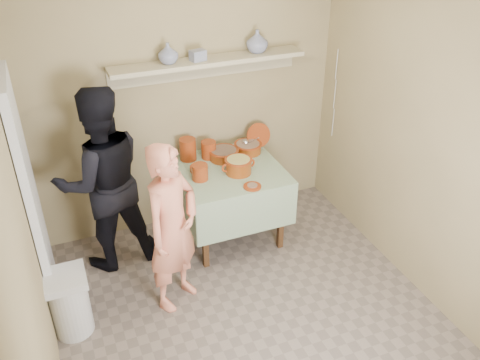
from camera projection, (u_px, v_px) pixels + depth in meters
name	position (u px, v px, depth m)	size (l,w,h in m)	color
ground	(258.00, 330.00, 4.07)	(3.50, 3.50, 0.00)	#73645A
tile_panel	(33.00, 203.00, 3.84)	(0.06, 0.70, 2.00)	silver
plate_stack_a	(188.00, 149.00, 4.88)	(0.16, 0.16, 0.21)	maroon
plate_stack_b	(209.00, 150.00, 4.91)	(0.14, 0.14, 0.17)	maroon
bowl_stack	(200.00, 172.00, 4.57)	(0.15, 0.15, 0.15)	maroon
empty_bowl	(199.00, 169.00, 4.72)	(0.17, 0.17, 0.05)	maroon
propped_lid	(258.00, 135.00, 5.11)	(0.25, 0.25, 0.02)	maroon
vase_right	(257.00, 41.00, 4.65)	(0.20, 0.20, 0.21)	navy
vase_left	(168.00, 53.00, 4.38)	(0.17, 0.17, 0.18)	navy
ceramic_box	(198.00, 55.00, 4.47)	(0.13, 0.09, 0.09)	navy
person_cook	(173.00, 228.00, 4.00)	(0.54, 0.35, 1.47)	#E78163
person_helper	(103.00, 181.00, 4.39)	(0.83, 0.65, 1.72)	black
room_shell	(262.00, 152.00, 3.24)	(3.04, 3.54, 2.62)	#9C8A5F
serving_table	(229.00, 179.00, 4.83)	(0.97, 0.97, 0.76)	#4C2D16
cazuela_meat_a	(224.00, 153.00, 4.91)	(0.30, 0.30, 0.10)	#6E2707
cazuela_meat_b	(248.00, 147.00, 5.02)	(0.28, 0.28, 0.10)	#6E2707
ladle	(246.00, 142.00, 4.99)	(0.08, 0.26, 0.19)	silver
cazuela_rice	(238.00, 165.00, 4.66)	(0.33, 0.25, 0.14)	#6E2707
front_plate	(252.00, 186.00, 4.48)	(0.16, 0.16, 0.03)	maroon
wall_shelf	(208.00, 63.00, 4.58)	(1.80, 0.25, 0.21)	tan
trash_bin	(70.00, 303.00, 3.92)	(0.32, 0.32, 0.56)	silver
electrical_cord	(335.00, 94.00, 5.07)	(0.01, 0.05, 0.90)	silver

